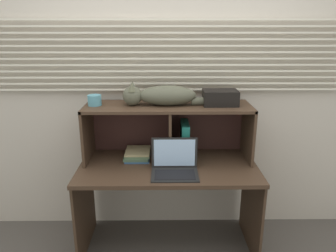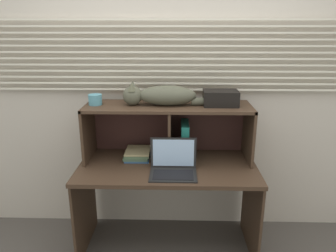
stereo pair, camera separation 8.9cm
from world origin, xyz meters
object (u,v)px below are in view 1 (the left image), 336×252
object	(u,v)px
laptop	(175,166)
small_basket	(95,100)
binder_upright	(185,140)
cat	(161,95)
storage_box	(220,98)
book_stack	(138,154)

from	to	relation	value
laptop	small_basket	xyz separation A→B (m)	(-0.59, 0.27, 0.42)
laptop	binder_upright	bearing A→B (deg)	72.24
laptop	cat	bearing A→B (deg)	109.20
storage_box	binder_upright	bearing A→B (deg)	180.00
small_basket	storage_box	xyz separation A→B (m)	(0.94, 0.00, 0.02)
small_basket	binder_upright	bearing A→B (deg)	0.00
laptop	book_stack	size ratio (longest dim) A/B	1.42
book_stack	small_basket	world-z (taller)	small_basket
cat	small_basket	distance (m)	0.50
binder_upright	book_stack	distance (m)	0.39
cat	storage_box	xyz separation A→B (m)	(0.44, 0.00, -0.02)
binder_upright	small_basket	world-z (taller)	small_basket
laptop	storage_box	xyz separation A→B (m)	(0.35, 0.27, 0.43)
cat	laptop	bearing A→B (deg)	-70.80
laptop	book_stack	bearing A→B (deg)	136.71
binder_upright	storage_box	distance (m)	0.43
binder_upright	book_stack	xyz separation A→B (m)	(-0.37, -0.00, -0.11)
book_stack	small_basket	distance (m)	0.53
laptop	binder_upright	distance (m)	0.30
cat	book_stack	size ratio (longest dim) A/B	3.24
binder_upright	small_basket	size ratio (longest dim) A/B	2.89
book_stack	storage_box	bearing A→B (deg)	0.23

